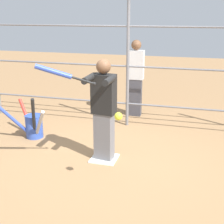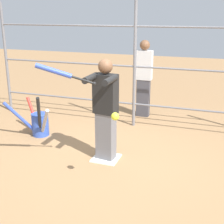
% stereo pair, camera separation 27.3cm
% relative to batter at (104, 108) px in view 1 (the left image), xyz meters
% --- Properties ---
extents(ground_plane, '(24.00, 24.00, 0.00)m').
position_rel_batter_xyz_m(ground_plane, '(0.00, -0.02, -0.85)').
color(ground_plane, '#9E754C').
extents(home_plate, '(0.40, 0.40, 0.02)m').
position_rel_batter_xyz_m(home_plate, '(0.00, -0.02, -0.84)').
color(home_plate, white).
rests_on(home_plate, ground).
extents(fence_backstop, '(5.95, 0.06, 2.40)m').
position_rel_batter_xyz_m(fence_backstop, '(0.00, -1.62, 0.35)').
color(fence_backstop, slate).
rests_on(fence_backstop, ground).
extents(batter, '(0.40, 0.56, 1.57)m').
position_rel_batter_xyz_m(batter, '(0.00, 0.00, 0.00)').
color(batter, slate).
rests_on(batter, ground).
extents(baseball_bat_swinging, '(0.71, 0.41, 0.32)m').
position_rel_batter_xyz_m(baseball_bat_swinging, '(0.40, 0.62, 0.61)').
color(baseball_bat_swinging, black).
extents(softball_in_flight, '(0.10, 0.10, 0.10)m').
position_rel_batter_xyz_m(softball_in_flight, '(-0.45, 0.86, 0.19)').
color(softball_in_flight, yellow).
extents(bat_bucket, '(0.99, 0.74, 0.83)m').
position_rel_batter_xyz_m(bat_bucket, '(1.50, -0.52, -0.60)').
color(bat_bucket, '#3351B2').
rests_on(bat_bucket, ground).
extents(bystander_behind_fence, '(0.34, 0.21, 1.65)m').
position_rel_batter_xyz_m(bystander_behind_fence, '(-0.03, -2.28, 0.01)').
color(bystander_behind_fence, '#3F3F47').
rests_on(bystander_behind_fence, ground).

